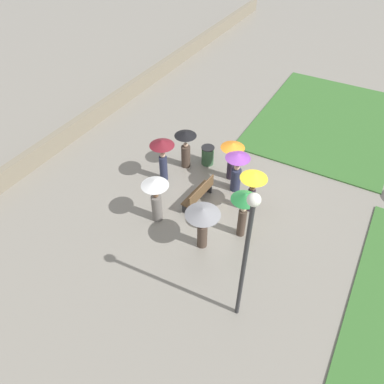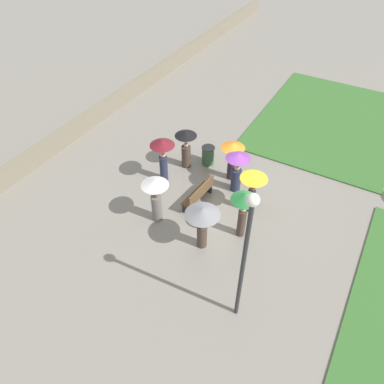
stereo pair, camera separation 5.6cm
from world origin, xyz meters
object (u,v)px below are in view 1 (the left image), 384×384
crowd_person_orange (232,153)px  crowd_person_black (186,145)px  park_bench (199,194)px  crowd_person_white (156,194)px  lamp_post (247,247)px  crowd_person_purple (237,167)px  trash_bin (208,155)px  crowd_person_green (244,205)px  crowd_person_yellow (253,182)px  crowd_person_maroon (162,152)px  crowd_person_grey (203,218)px

crowd_person_orange → crowd_person_black: size_ratio=1.00×
park_bench → crowd_person_white: (1.51, -0.92, 0.77)m
lamp_post → crowd_person_purple: lamp_post is taller
crowd_person_white → crowd_person_purple: 3.43m
crowd_person_orange → lamp_post: bearing=-113.5°
trash_bin → crowd_person_green: crowd_person_green is taller
crowd_person_purple → trash_bin: bearing=-25.1°
crowd_person_orange → crowd_person_yellow: bearing=-93.5°
crowd_person_yellow → crowd_person_purple: bearing=138.9°
lamp_post → crowd_person_yellow: 4.69m
park_bench → crowd_person_yellow: (-0.62, 1.86, 0.92)m
lamp_post → trash_bin: lamp_post is taller
crowd_person_purple → crowd_person_maroon: bearing=20.8°
crowd_person_white → crowd_person_yellow: bearing=68.5°
park_bench → crowd_person_maroon: 2.21m
crowd_person_orange → crowd_person_yellow: 1.98m
lamp_post → crowd_person_orange: lamp_post is taller
crowd_person_green → crowd_person_black: bearing=147.8°
trash_bin → crowd_person_white: (3.87, -0.06, 0.81)m
lamp_post → crowd_person_white: size_ratio=2.55×
crowd_person_orange → crowd_person_grey: size_ratio=0.99×
crowd_person_white → crowd_person_purple: bearing=89.1°
crowd_person_maroon → crowd_person_purple: bearing=34.3°
crowd_person_white → park_bench: bearing=89.6°
park_bench → lamp_post: size_ratio=0.35×
trash_bin → crowd_person_grey: 4.70m
park_bench → trash_bin: park_bench is taller
crowd_person_orange → crowd_person_grey: (3.78, 0.69, 0.09)m
lamp_post → crowd_person_green: bearing=-158.0°
park_bench → trash_bin: 2.51m
park_bench → lamp_post: bearing=46.5°
crowd_person_green → crowd_person_orange: 3.13m
park_bench → crowd_person_white: 1.93m
crowd_person_grey → crowd_person_maroon: crowd_person_maroon is taller
crowd_person_white → crowd_person_orange: size_ratio=1.07×
crowd_person_yellow → crowd_person_black: 3.64m
crowd_person_yellow → crowd_person_white: bearing=-145.0°
trash_bin → crowd_person_black: size_ratio=0.48×
lamp_post → crowd_person_orange: (-5.53, -2.80, -1.78)m
lamp_post → crowd_person_maroon: size_ratio=2.44×
lamp_post → crowd_person_maroon: lamp_post is taller
crowd_person_orange → crowd_person_grey: 3.84m
crowd_person_orange → crowd_person_maroon: crowd_person_maroon is taller
crowd_person_maroon → crowd_person_black: bearing=91.5°
crowd_person_purple → crowd_person_maroon: 2.97m
park_bench → crowd_person_yellow: crowd_person_yellow is taller
crowd_person_yellow → crowd_person_grey: crowd_person_yellow is taller
crowd_person_purple → crowd_person_grey: bearing=97.6°
crowd_person_purple → crowd_person_orange: crowd_person_purple is taller
crowd_person_black → crowd_person_white: bearing=-152.5°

